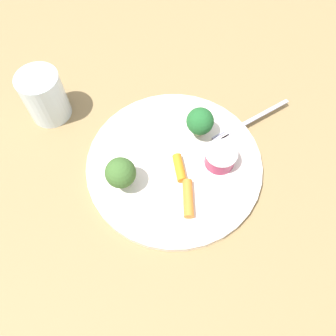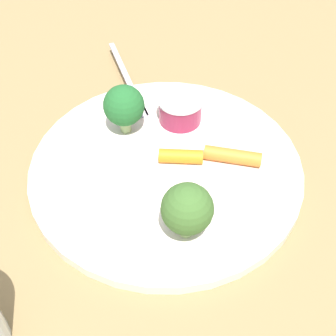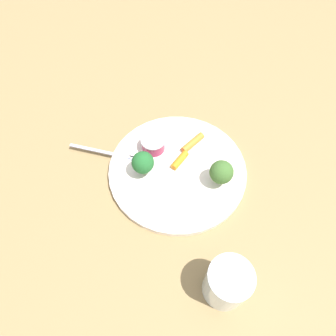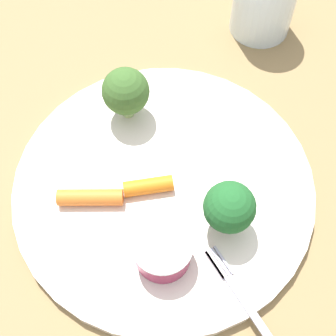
# 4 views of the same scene
# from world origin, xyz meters

# --- Properties ---
(ground_plane) EXTENTS (2.40, 2.40, 0.00)m
(ground_plane) POSITION_xyz_m (0.00, 0.00, 0.00)
(ground_plane) COLOR olive
(plate) EXTENTS (0.28, 0.28, 0.01)m
(plate) POSITION_xyz_m (0.00, 0.00, 0.01)
(plate) COLOR silver
(plate) RESTS_ON ground_plane
(sauce_cup) EXTENTS (0.05, 0.05, 0.03)m
(sauce_cup) POSITION_xyz_m (-0.06, 0.03, 0.03)
(sauce_cup) COLOR maroon
(sauce_cup) RESTS_ON plate
(broccoli_floret_0) EXTENTS (0.04, 0.04, 0.06)m
(broccoli_floret_0) POSITION_xyz_m (-0.06, -0.03, 0.05)
(broccoli_floret_0) COLOR #94AC6D
(broccoli_floret_0) RESTS_ON plate
(broccoli_floret_1) EXTENTS (0.05, 0.05, 0.06)m
(broccoli_floret_1) POSITION_xyz_m (0.09, -0.01, 0.05)
(broccoli_floret_1) COLOR #96B76D
(broccoli_floret_1) RESTS_ON plate
(carrot_stick_0) EXTENTS (0.03, 0.05, 0.01)m
(carrot_stick_0) POSITION_xyz_m (-0.00, 0.02, 0.02)
(carrot_stick_0) COLOR orange
(carrot_stick_0) RESTS_ON plate
(carrot_stick_1) EXTENTS (0.04, 0.06, 0.02)m
(carrot_stick_1) POSITION_xyz_m (0.01, 0.07, 0.02)
(carrot_stick_1) COLOR orange
(carrot_stick_1) RESTS_ON plate
(fork) EXTENTS (0.16, 0.02, 0.00)m
(fork) POSITION_xyz_m (-0.16, -0.01, 0.01)
(fork) COLOR #AEADC7
(fork) RESTS_ON plate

